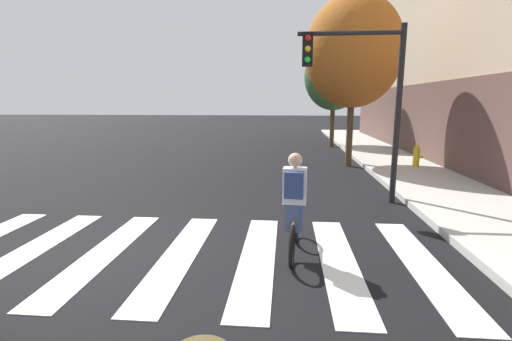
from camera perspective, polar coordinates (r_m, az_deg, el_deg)
ground_plane at (r=6.47m, az=-19.81°, el=-12.16°), size 120.00×120.00×0.00m
crosswalk_stripes at (r=6.37m, az=-17.50°, el=-12.35°), size 9.43×3.62×0.01m
cyclist at (r=5.74m, az=6.08°, el=-5.57°), size 0.38×1.71×1.69m
traffic_light_near at (r=9.06m, az=16.63°, el=12.94°), size 2.47×0.28×4.20m
fire_hydrant at (r=14.14m, az=24.00°, el=2.07°), size 0.33×0.22×0.78m
street_tree_near at (r=14.30m, az=15.13°, el=17.64°), size 3.53×3.53×6.28m
street_tree_mid at (r=20.32m, az=12.21°, el=14.36°), size 3.16×3.16×5.62m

